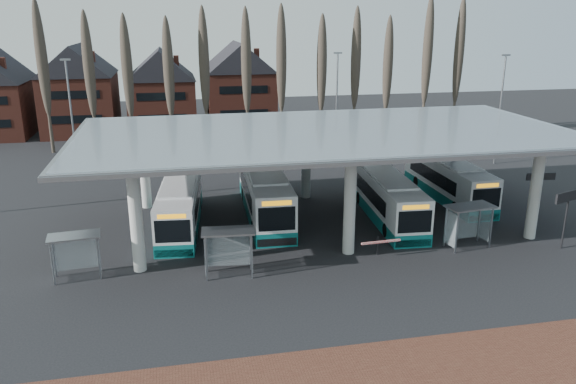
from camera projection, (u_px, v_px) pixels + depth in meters
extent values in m
plane|color=black|center=(362.00, 270.00, 31.00)|extent=(140.00, 140.00, 0.00)
cylinder|color=silver|center=(136.00, 219.00, 30.15)|extent=(0.70, 0.70, 6.00)
cylinder|color=silver|center=(144.00, 168.00, 40.44)|extent=(0.70, 0.70, 6.00)
cylinder|color=silver|center=(350.00, 205.00, 32.44)|extent=(0.70, 0.70, 6.00)
cylinder|color=silver|center=(306.00, 160.00, 42.73)|extent=(0.70, 0.70, 6.00)
cylinder|color=silver|center=(535.00, 192.00, 34.73)|extent=(0.70, 0.70, 6.00)
cylinder|color=silver|center=(451.00, 152.00, 45.02)|extent=(0.70, 0.70, 6.00)
cube|color=gray|center=(326.00, 131.00, 36.62)|extent=(32.00, 16.00, 0.12)
cube|color=silver|center=(326.00, 130.00, 36.59)|extent=(31.50, 15.50, 0.04)
cone|color=#473D33|center=(45.00, 82.00, 55.50)|extent=(0.36, 0.36, 14.50)
ellipsoid|color=#473D33|center=(43.00, 64.00, 54.98)|extent=(1.10, 1.10, 11.02)
cone|color=#473D33|center=(87.00, 81.00, 56.26)|extent=(0.36, 0.36, 14.50)
ellipsoid|color=#473D33|center=(86.00, 63.00, 55.74)|extent=(1.10, 1.10, 11.02)
cone|color=#473D33|center=(129.00, 80.00, 57.02)|extent=(0.36, 0.36, 14.50)
ellipsoid|color=#473D33|center=(127.00, 63.00, 56.50)|extent=(1.10, 1.10, 11.02)
cone|color=#473D33|center=(169.00, 79.00, 57.79)|extent=(0.36, 0.36, 14.50)
ellipsoid|color=#473D33|center=(168.00, 62.00, 57.27)|extent=(1.10, 1.10, 11.02)
cone|color=#473D33|center=(208.00, 78.00, 58.55)|extent=(0.36, 0.36, 14.50)
ellipsoid|color=#473D33|center=(207.00, 61.00, 58.03)|extent=(1.10, 1.10, 11.02)
cone|color=#473D33|center=(246.00, 78.00, 59.31)|extent=(0.36, 0.36, 14.50)
ellipsoid|color=#473D33|center=(245.00, 61.00, 58.79)|extent=(1.10, 1.10, 11.02)
cone|color=#473D33|center=(283.00, 77.00, 60.08)|extent=(0.36, 0.36, 14.50)
ellipsoid|color=#473D33|center=(283.00, 60.00, 59.56)|extent=(1.10, 1.10, 11.02)
cone|color=#473D33|center=(319.00, 76.00, 60.84)|extent=(0.36, 0.36, 14.50)
ellipsoid|color=#473D33|center=(319.00, 60.00, 60.32)|extent=(1.10, 1.10, 11.02)
cone|color=#473D33|center=(354.00, 75.00, 61.60)|extent=(0.36, 0.36, 14.50)
ellipsoid|color=#473D33|center=(355.00, 59.00, 61.08)|extent=(1.10, 1.10, 11.02)
cone|color=#473D33|center=(389.00, 75.00, 62.36)|extent=(0.36, 0.36, 14.50)
ellipsoid|color=#473D33|center=(389.00, 59.00, 61.84)|extent=(1.10, 1.10, 11.02)
cone|color=#473D33|center=(422.00, 74.00, 63.13)|extent=(0.36, 0.36, 14.50)
ellipsoid|color=#473D33|center=(423.00, 58.00, 62.61)|extent=(1.10, 1.10, 11.02)
cone|color=#473D33|center=(455.00, 73.00, 63.89)|extent=(0.36, 0.36, 14.50)
ellipsoid|color=#473D33|center=(456.00, 58.00, 63.37)|extent=(1.10, 1.10, 11.02)
cube|color=brown|center=(81.00, 103.00, 67.19)|extent=(8.00, 10.00, 7.00)
pyramid|color=black|center=(75.00, 43.00, 65.10)|extent=(8.30, 10.30, 3.50)
cube|color=brown|center=(162.00, 101.00, 69.00)|extent=(8.00, 10.00, 7.00)
pyramid|color=black|center=(158.00, 42.00, 66.91)|extent=(8.30, 10.30, 3.50)
cube|color=brown|center=(239.00, 99.00, 70.81)|extent=(8.00, 10.00, 7.00)
pyramid|color=black|center=(238.00, 41.00, 68.72)|extent=(8.30, 10.30, 3.50)
cylinder|color=slate|center=(72.00, 122.00, 46.65)|extent=(0.16, 0.16, 10.00)
cube|color=slate|center=(65.00, 60.00, 45.12)|extent=(0.80, 0.15, 0.15)
cylinder|color=slate|center=(336.00, 106.00, 54.96)|extent=(0.16, 0.16, 10.00)
cube|color=slate|center=(338.00, 53.00, 53.44)|extent=(0.80, 0.15, 0.15)
cylinder|color=slate|center=(500.00, 111.00, 52.02)|extent=(0.16, 0.16, 10.00)
cube|color=slate|center=(506.00, 55.00, 50.50)|extent=(0.80, 0.15, 0.15)
cube|color=white|center=(180.00, 202.00, 37.21)|extent=(3.36, 11.07, 2.54)
cube|color=#0D6867|center=(181.00, 220.00, 37.58)|extent=(3.38, 11.09, 0.82)
cube|color=white|center=(179.00, 183.00, 36.82)|extent=(2.71, 6.71, 0.16)
cube|color=black|center=(181.00, 199.00, 37.62)|extent=(3.10, 8.03, 1.00)
cube|color=black|center=(173.00, 231.00, 32.05)|extent=(2.03, 0.25, 1.36)
cube|color=black|center=(186.00, 179.00, 42.34)|extent=(1.96, 0.24, 1.09)
cube|color=orange|center=(172.00, 216.00, 31.78)|extent=(1.62, 0.20, 0.27)
cube|color=black|center=(174.00, 253.00, 32.46)|extent=(2.20, 0.29, 0.45)
cylinder|color=black|center=(159.00, 239.00, 34.19)|extent=(0.34, 0.89, 0.87)
cylinder|color=black|center=(194.00, 238.00, 34.40)|extent=(0.34, 0.89, 0.87)
cylinder|color=black|center=(170.00, 205.00, 40.48)|extent=(0.34, 0.89, 0.87)
cylinder|color=black|center=(199.00, 204.00, 40.69)|extent=(0.34, 0.89, 0.87)
cube|color=white|center=(265.00, 191.00, 39.16)|extent=(3.01, 12.07, 2.80)
cube|color=#0D6867|center=(265.00, 209.00, 39.56)|extent=(3.03, 12.09, 0.90)
cube|color=white|center=(264.00, 171.00, 38.73)|extent=(2.57, 7.27, 0.18)
cube|color=black|center=(264.00, 187.00, 39.60)|extent=(2.92, 8.72, 1.10)
cube|color=black|center=(277.00, 219.00, 33.52)|extent=(2.24, 0.15, 1.50)
cube|color=black|center=(256.00, 168.00, 44.75)|extent=(2.16, 0.14, 1.20)
cube|color=orange|center=(277.00, 203.00, 33.22)|extent=(1.78, 0.12, 0.30)
cube|color=black|center=(277.00, 242.00, 33.98)|extent=(2.42, 0.17, 0.50)
cylinder|color=black|center=(254.00, 228.00, 35.80)|extent=(0.32, 0.97, 0.96)
cylinder|color=black|center=(290.00, 226.00, 36.16)|extent=(0.32, 0.97, 0.96)
cylinder|color=black|center=(244.00, 194.00, 42.67)|extent=(0.32, 0.97, 0.96)
cylinder|color=black|center=(274.00, 193.00, 43.02)|extent=(0.32, 0.97, 0.96)
cube|color=white|center=(387.00, 195.00, 38.70)|extent=(3.11, 11.23, 2.59)
cube|color=#0D6867|center=(386.00, 212.00, 39.07)|extent=(3.13, 11.25, 0.83)
cube|color=white|center=(388.00, 176.00, 38.30)|extent=(2.57, 6.78, 0.17)
cube|color=black|center=(385.00, 191.00, 39.11)|extent=(2.94, 8.13, 1.02)
cube|color=black|center=(415.00, 222.00, 33.46)|extent=(2.07, 0.20, 1.39)
cube|color=black|center=(366.00, 172.00, 43.90)|extent=(2.00, 0.19, 1.11)
cube|color=orange|center=(416.00, 207.00, 33.18)|extent=(1.65, 0.16, 0.28)
cube|color=black|center=(413.00, 243.00, 33.88)|extent=(2.24, 0.23, 0.46)
cylinder|color=black|center=(386.00, 230.00, 35.61)|extent=(0.32, 0.90, 0.89)
cylinder|color=black|center=(419.00, 229.00, 35.87)|extent=(0.32, 0.90, 0.89)
cylinder|color=black|center=(360.00, 198.00, 41.99)|extent=(0.32, 0.90, 0.89)
cylinder|color=black|center=(387.00, 197.00, 42.26)|extent=(0.32, 0.90, 0.89)
cube|color=white|center=(448.00, 177.00, 42.94)|extent=(2.33, 10.98, 2.56)
cube|color=#0D6867|center=(447.00, 193.00, 43.31)|extent=(2.35, 10.99, 0.82)
cube|color=white|center=(450.00, 161.00, 42.54)|extent=(2.10, 6.59, 0.16)
cube|color=black|center=(446.00, 175.00, 43.34)|extent=(2.37, 7.90, 1.01)
cube|color=black|center=(486.00, 198.00, 37.81)|extent=(2.05, 0.06, 1.37)
cube|color=black|center=(418.00, 159.00, 48.03)|extent=(1.98, 0.06, 1.10)
cube|color=orange|center=(488.00, 185.00, 37.54)|extent=(1.63, 0.05, 0.27)
cube|color=black|center=(484.00, 217.00, 38.23)|extent=(2.22, 0.07, 0.46)
cylinder|color=black|center=(456.00, 208.00, 39.85)|extent=(0.26, 0.88, 0.88)
cylinder|color=black|center=(483.00, 206.00, 40.25)|extent=(0.26, 0.88, 0.88)
cylinder|color=black|center=(417.00, 182.00, 46.09)|extent=(0.26, 0.88, 0.88)
cylinder|color=black|center=(441.00, 180.00, 46.50)|extent=(0.26, 0.88, 0.88)
cube|color=gray|center=(53.00, 264.00, 28.97)|extent=(0.08, 0.08, 2.36)
cube|color=gray|center=(99.00, 259.00, 29.63)|extent=(0.08, 0.08, 2.36)
cube|color=gray|center=(54.00, 256.00, 29.92)|extent=(0.08, 0.08, 2.36)
cube|color=gray|center=(99.00, 251.00, 30.58)|extent=(0.08, 0.08, 2.36)
cube|color=gray|center=(74.00, 236.00, 29.41)|extent=(2.77, 1.60, 0.09)
cube|color=silver|center=(77.00, 253.00, 30.28)|extent=(2.26, 0.28, 1.89)
cube|color=silver|center=(52.00, 259.00, 29.42)|extent=(0.15, 1.04, 1.89)
cube|color=silver|center=(100.00, 254.00, 30.10)|extent=(0.15, 1.04, 1.89)
cube|color=gray|center=(206.00, 259.00, 29.42)|extent=(0.09, 0.09, 2.50)
cube|color=gray|center=(252.00, 257.00, 29.69)|extent=(0.09, 0.09, 2.50)
cube|color=gray|center=(206.00, 251.00, 30.46)|extent=(0.09, 0.09, 2.50)
cube|color=gray|center=(251.00, 249.00, 30.73)|extent=(0.09, 0.09, 2.50)
cube|color=gray|center=(228.00, 231.00, 29.69)|extent=(2.91, 1.63, 0.10)
cube|color=silver|center=(228.00, 249.00, 30.63)|extent=(2.40, 0.24, 2.00)
cube|color=silver|center=(205.00, 254.00, 29.92)|extent=(0.13, 1.10, 2.00)
cube|color=silver|center=(252.00, 252.00, 30.20)|extent=(0.13, 1.10, 2.00)
cube|color=gray|center=(457.00, 233.00, 32.90)|extent=(0.09, 0.09, 2.55)
cube|color=gray|center=(491.00, 228.00, 33.68)|extent=(0.09, 0.09, 2.55)
cube|color=gray|center=(445.00, 227.00, 33.90)|extent=(0.09, 0.09, 2.55)
cube|color=gray|center=(479.00, 222.00, 34.69)|extent=(0.09, 0.09, 2.55)
cube|color=gray|center=(470.00, 206.00, 33.40)|extent=(3.03, 1.82, 0.10)
cube|color=silver|center=(462.00, 223.00, 34.33)|extent=(2.43, 0.39, 2.04)
cube|color=silver|center=(450.00, 229.00, 33.37)|extent=(0.20, 1.12, 2.04)
cube|color=silver|center=(486.00, 224.00, 34.19)|extent=(0.20, 1.12, 2.04)
cylinder|color=black|center=(565.00, 221.00, 33.44)|extent=(0.11, 0.11, 3.55)
cube|color=black|center=(569.00, 196.00, 32.97)|extent=(2.34, 0.96, 0.61)
cylinder|color=black|center=(538.00, 195.00, 39.25)|extent=(0.09, 0.09, 3.01)
cube|color=black|center=(541.00, 176.00, 38.85)|extent=(2.07, 0.33, 0.52)
cube|color=black|center=(377.00, 245.00, 32.86)|extent=(0.09, 0.09, 1.20)
cube|color=red|center=(381.00, 242.00, 32.21)|extent=(2.41, 0.24, 0.11)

